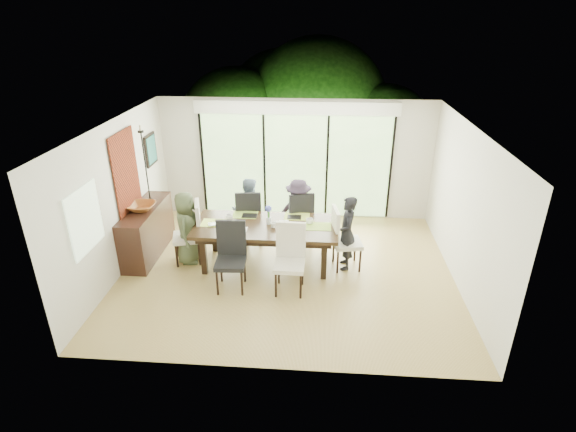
# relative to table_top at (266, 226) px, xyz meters

# --- Properties ---
(floor) EXTENTS (6.00, 5.00, 0.01)m
(floor) POSITION_rel_table_top_xyz_m (0.41, -0.23, -0.79)
(floor) COLOR olive
(floor) RESTS_ON ground
(ceiling) EXTENTS (6.00, 5.00, 0.01)m
(ceiling) POSITION_rel_table_top_xyz_m (0.41, -0.23, 1.92)
(ceiling) COLOR white
(ceiling) RESTS_ON wall_back
(wall_back) EXTENTS (6.00, 0.02, 2.70)m
(wall_back) POSITION_rel_table_top_xyz_m (0.41, 2.28, 0.57)
(wall_back) COLOR beige
(wall_back) RESTS_ON floor
(wall_front) EXTENTS (6.00, 0.02, 2.70)m
(wall_front) POSITION_rel_table_top_xyz_m (0.41, -2.74, 0.57)
(wall_front) COLOR silver
(wall_front) RESTS_ON floor
(wall_left) EXTENTS (0.02, 5.00, 2.70)m
(wall_left) POSITION_rel_table_top_xyz_m (-2.60, -0.23, 0.57)
(wall_left) COLOR silver
(wall_left) RESTS_ON floor
(wall_right) EXTENTS (0.02, 5.00, 2.70)m
(wall_right) POSITION_rel_table_top_xyz_m (3.42, -0.23, 0.57)
(wall_right) COLOR white
(wall_right) RESTS_ON floor
(glass_doors) EXTENTS (4.20, 0.02, 2.30)m
(glass_doors) POSITION_rel_table_top_xyz_m (0.41, 2.24, 0.42)
(glass_doors) COLOR #598C3F
(glass_doors) RESTS_ON wall_back
(blinds_header) EXTENTS (4.40, 0.06, 0.28)m
(blinds_header) POSITION_rel_table_top_xyz_m (0.41, 2.23, 1.72)
(blinds_header) COLOR white
(blinds_header) RESTS_ON wall_back
(mullion_a) EXTENTS (0.05, 0.04, 2.30)m
(mullion_a) POSITION_rel_table_top_xyz_m (-1.69, 2.23, 0.42)
(mullion_a) COLOR black
(mullion_a) RESTS_ON wall_back
(mullion_b) EXTENTS (0.05, 0.04, 2.30)m
(mullion_b) POSITION_rel_table_top_xyz_m (-0.29, 2.23, 0.42)
(mullion_b) COLOR black
(mullion_b) RESTS_ON wall_back
(mullion_c) EXTENTS (0.05, 0.04, 2.30)m
(mullion_c) POSITION_rel_table_top_xyz_m (1.11, 2.23, 0.42)
(mullion_c) COLOR black
(mullion_c) RESTS_ON wall_back
(mullion_d) EXTENTS (0.05, 0.04, 2.30)m
(mullion_d) POSITION_rel_table_top_xyz_m (2.51, 2.23, 0.42)
(mullion_d) COLOR black
(mullion_d) RESTS_ON wall_back
(side_window) EXTENTS (0.02, 0.90, 1.00)m
(side_window) POSITION_rel_table_top_xyz_m (-2.56, -1.43, 0.72)
(side_window) COLOR #8CAD7F
(side_window) RESTS_ON wall_left
(deck) EXTENTS (6.00, 1.80, 0.10)m
(deck) POSITION_rel_table_top_xyz_m (0.41, 3.17, -0.83)
(deck) COLOR #523723
(deck) RESTS_ON ground
(rail_top) EXTENTS (6.00, 0.08, 0.06)m
(rail_top) POSITION_rel_table_top_xyz_m (0.41, 3.97, -0.23)
(rail_top) COLOR brown
(rail_top) RESTS_ON deck
(foliage_left) EXTENTS (3.20, 3.20, 3.20)m
(foliage_left) POSITION_rel_table_top_xyz_m (-1.39, 4.97, 0.66)
(foliage_left) COLOR #14380F
(foliage_left) RESTS_ON ground
(foliage_mid) EXTENTS (4.00, 4.00, 4.00)m
(foliage_mid) POSITION_rel_table_top_xyz_m (0.81, 5.57, 1.02)
(foliage_mid) COLOR #14380F
(foliage_mid) RESTS_ON ground
(foliage_right) EXTENTS (2.80, 2.80, 2.80)m
(foliage_right) POSITION_rel_table_top_xyz_m (2.61, 4.77, 0.48)
(foliage_right) COLOR #14380F
(foliage_right) RESTS_ON ground
(foliage_far) EXTENTS (3.60, 3.60, 3.60)m
(foliage_far) POSITION_rel_table_top_xyz_m (-0.19, 6.27, 0.84)
(foliage_far) COLOR #14380F
(foliage_far) RESTS_ON ground
(table_top) EXTENTS (2.61, 1.20, 0.07)m
(table_top) POSITION_rel_table_top_xyz_m (0.00, 0.00, 0.00)
(table_top) COLOR black
(table_top) RESTS_ON floor
(table_apron) EXTENTS (2.39, 0.98, 0.11)m
(table_apron) POSITION_rel_table_top_xyz_m (0.00, 0.00, -0.10)
(table_apron) COLOR black
(table_apron) RESTS_ON floor
(table_leg_fl) EXTENTS (0.10, 0.10, 0.75)m
(table_leg_fl) POSITION_rel_table_top_xyz_m (-1.08, -0.43, -0.41)
(table_leg_fl) COLOR black
(table_leg_fl) RESTS_ON floor
(table_leg_fr) EXTENTS (0.10, 0.10, 0.75)m
(table_leg_fr) POSITION_rel_table_top_xyz_m (1.08, -0.43, -0.41)
(table_leg_fr) COLOR black
(table_leg_fr) RESTS_ON floor
(table_leg_bl) EXTENTS (0.10, 0.10, 0.75)m
(table_leg_bl) POSITION_rel_table_top_xyz_m (-1.08, 0.43, -0.41)
(table_leg_bl) COLOR black
(table_leg_bl) RESTS_ON floor
(table_leg_br) EXTENTS (0.10, 0.10, 0.75)m
(table_leg_br) POSITION_rel_table_top_xyz_m (1.08, 0.43, -0.41)
(table_leg_br) COLOR black
(table_leg_br) RESTS_ON floor
(chair_left_end) EXTENTS (0.61, 0.61, 1.20)m
(chair_left_end) POSITION_rel_table_top_xyz_m (-1.50, 0.00, -0.18)
(chair_left_end) COLOR silver
(chair_left_end) RESTS_ON floor
(chair_right_end) EXTENTS (0.58, 0.58, 1.20)m
(chair_right_end) POSITION_rel_table_top_xyz_m (1.50, 0.00, -0.18)
(chair_right_end) COLOR silver
(chair_right_end) RESTS_ON floor
(chair_far_left) EXTENTS (0.57, 0.57, 1.20)m
(chair_far_left) POSITION_rel_table_top_xyz_m (-0.45, 0.85, -0.18)
(chair_far_left) COLOR black
(chair_far_left) RESTS_ON floor
(chair_far_right) EXTENTS (0.63, 0.63, 1.20)m
(chair_far_right) POSITION_rel_table_top_xyz_m (0.55, 0.85, -0.18)
(chair_far_right) COLOR black
(chair_far_right) RESTS_ON floor
(chair_near_left) EXTENTS (0.53, 0.53, 1.20)m
(chair_near_left) POSITION_rel_table_top_xyz_m (-0.50, -0.87, -0.18)
(chair_near_left) COLOR black
(chair_near_left) RESTS_ON floor
(chair_near_right) EXTENTS (0.51, 0.51, 1.20)m
(chair_near_right) POSITION_rel_table_top_xyz_m (0.50, -0.87, -0.18)
(chair_near_right) COLOR silver
(chair_near_right) RESTS_ON floor
(person_left_end) EXTENTS (0.43, 0.67, 1.40)m
(person_left_end) POSITION_rel_table_top_xyz_m (-1.48, 0.00, -0.08)
(person_left_end) COLOR #485438
(person_left_end) RESTS_ON floor
(person_right_end) EXTENTS (0.45, 0.68, 1.40)m
(person_right_end) POSITION_rel_table_top_xyz_m (1.48, 0.00, -0.08)
(person_right_end) COLOR black
(person_right_end) RESTS_ON floor
(person_far_left) EXTENTS (0.71, 0.50, 1.40)m
(person_far_left) POSITION_rel_table_top_xyz_m (-0.45, 0.83, -0.08)
(person_far_left) COLOR slate
(person_far_left) RESTS_ON floor
(person_far_right) EXTENTS (0.70, 0.50, 1.40)m
(person_far_right) POSITION_rel_table_top_xyz_m (0.55, 0.83, -0.08)
(person_far_right) COLOR #2A2030
(person_far_right) RESTS_ON floor
(placemat_left) EXTENTS (0.48, 0.35, 0.01)m
(placemat_left) POSITION_rel_table_top_xyz_m (-0.95, 0.00, 0.04)
(placemat_left) COLOR #ABC145
(placemat_left) RESTS_ON table_top
(placemat_right) EXTENTS (0.48, 0.35, 0.01)m
(placemat_right) POSITION_rel_table_top_xyz_m (0.95, 0.00, 0.04)
(placemat_right) COLOR #81A33A
(placemat_right) RESTS_ON table_top
(placemat_far_l) EXTENTS (0.48, 0.35, 0.01)m
(placemat_far_l) POSITION_rel_table_top_xyz_m (-0.45, 0.40, 0.04)
(placemat_far_l) COLOR #87A93C
(placemat_far_l) RESTS_ON table_top
(placemat_far_r) EXTENTS (0.48, 0.35, 0.01)m
(placemat_far_r) POSITION_rel_table_top_xyz_m (0.55, 0.40, 0.04)
(placemat_far_r) COLOR #A0B641
(placemat_far_r) RESTS_ON table_top
(placemat_paper) EXTENTS (0.48, 0.35, 0.01)m
(placemat_paper) POSITION_rel_table_top_xyz_m (-0.55, -0.30, 0.04)
(placemat_paper) COLOR white
(placemat_paper) RESTS_ON table_top
(tablet_far_l) EXTENTS (0.28, 0.20, 0.01)m
(tablet_far_l) POSITION_rel_table_top_xyz_m (-0.35, 0.35, 0.05)
(tablet_far_l) COLOR black
(tablet_far_l) RESTS_ON table_top
(tablet_far_r) EXTENTS (0.26, 0.18, 0.01)m
(tablet_far_r) POSITION_rel_table_top_xyz_m (0.50, 0.35, 0.04)
(tablet_far_r) COLOR black
(tablet_far_r) RESTS_ON table_top
(papers) EXTENTS (0.33, 0.24, 0.00)m
(papers) POSITION_rel_table_top_xyz_m (0.70, -0.05, 0.03)
(papers) COLOR white
(papers) RESTS_ON table_top
(platter_base) EXTENTS (0.28, 0.28, 0.03)m
(platter_base) POSITION_rel_table_top_xyz_m (-0.55, -0.30, 0.05)
(platter_base) COLOR white
(platter_base) RESTS_ON table_top
(platter_snacks) EXTENTS (0.22, 0.22, 0.02)m
(platter_snacks) POSITION_rel_table_top_xyz_m (-0.55, -0.30, 0.07)
(platter_snacks) COLOR #C96D17
(platter_snacks) RESTS_ON table_top
(vase) EXTENTS (0.09, 0.09, 0.13)m
(vase) POSITION_rel_table_top_xyz_m (0.05, 0.05, 0.10)
(vase) COLOR silver
(vase) RESTS_ON table_top
(hyacinth_stems) EXTENTS (0.04, 0.04, 0.17)m
(hyacinth_stems) POSITION_rel_table_top_xyz_m (0.05, 0.05, 0.23)
(hyacinth_stems) COLOR #337226
(hyacinth_stems) RESTS_ON table_top
(hyacinth_blooms) EXTENTS (0.12, 0.12, 0.12)m
(hyacinth_blooms) POSITION_rel_table_top_xyz_m (0.05, 0.05, 0.34)
(hyacinth_blooms) COLOR #555ED4
(hyacinth_blooms) RESTS_ON table_top
(laptop) EXTENTS (0.42, 0.35, 0.03)m
(laptop) POSITION_rel_table_top_xyz_m (-0.85, -0.10, 0.05)
(laptop) COLOR silver
(laptop) RESTS_ON table_top
(cup_a) EXTENTS (0.19, 0.19, 0.10)m
(cup_a) POSITION_rel_table_top_xyz_m (-0.70, 0.15, 0.08)
(cup_a) COLOR white
(cup_a) RESTS_ON table_top
(cup_b) EXTENTS (0.15, 0.15, 0.10)m
(cup_b) POSITION_rel_table_top_xyz_m (0.15, -0.10, 0.08)
(cup_b) COLOR white
(cup_b) RESTS_ON table_top
(cup_c) EXTENTS (0.17, 0.17, 0.10)m
(cup_c) POSITION_rel_table_top_xyz_m (0.80, 0.10, 0.08)
(cup_c) COLOR white
(cup_c) RESTS_ON table_top
(book) EXTENTS (0.22, 0.27, 0.02)m
(book) POSITION_rel_table_top_xyz_m (0.25, 0.05, 0.04)
(book) COLOR white
(book) RESTS_ON table_top
(sideboard) EXTENTS (0.49, 1.73, 0.98)m
(sideboard) POSITION_rel_table_top_xyz_m (-2.35, 0.23, -0.30)
(sideboard) COLOR black
(sideboard) RESTS_ON floor
(bowl) EXTENTS (0.52, 0.52, 0.13)m
(bowl) POSITION_rel_table_top_xyz_m (-2.35, 0.13, 0.26)
(bowl) COLOR brown
(bowl) RESTS_ON sideboard
(candlestick_base) EXTENTS (0.11, 0.11, 0.04)m
(candlestick_base) POSITION_rel_table_top_xyz_m (-2.35, 0.58, 0.21)
(candlestick_base) COLOR black
(candlestick_base) RESTS_ON sideboard
(candlestick_shaft) EXTENTS (0.03, 0.03, 1.36)m
(candlestick_shaft) POSITION_rel_table_top_xyz_m (-2.35, 0.58, 0.90)
(candlestick_shaft) COLOR black
(candlestick_shaft) RESTS_ON sideboard
(candlestick_pan) EXTENTS (0.11, 0.11, 0.03)m
(candlestick_pan) POSITION_rel_table_top_xyz_m (-2.35, 0.58, 1.57)
(candlestick_pan) COLOR black
(candlestick_pan) RESTS_ON sideboard
(candle) EXTENTS (0.04, 0.04, 0.11)m
(candle) POSITION_rel_table_top_xyz_m (-2.35, 0.58, 1.63)
(candle) COLOR silver
(candle) RESTS_ON sideboard
(tapestry) EXTENTS (0.02, 1.00, 1.50)m
(tapestry) POSITION_rel_table_top_xyz_m (-2.56, 0.17, 0.92)
(tapestry) COLOR maroon
(tapestry) RESTS_ON wall_left
(art_frame) EXTENTS (0.03, 0.55, 0.65)m
(art_frame) POSITION_rel_table_top_xyz_m (-2.56, 1.47, 0.97)
(art_frame) COLOR black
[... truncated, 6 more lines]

